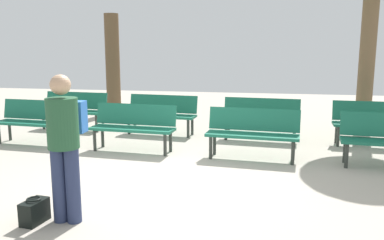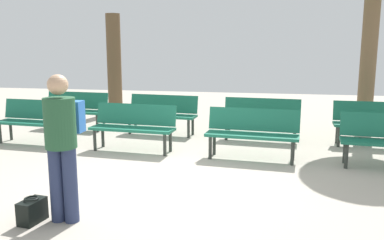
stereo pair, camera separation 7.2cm
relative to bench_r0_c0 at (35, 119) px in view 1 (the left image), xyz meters
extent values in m
plane|color=#B2A899|center=(3.20, -1.82, -0.50)|extent=(24.00, 24.00, 0.00)
cube|color=#19664C|center=(-0.01, -0.08, -0.07)|extent=(1.63, 0.55, 0.05)
cube|color=#19664C|center=(0.01, 0.12, 0.17)|extent=(1.60, 0.23, 0.40)
cylinder|color=#2D332D|center=(0.68, -0.28, -0.30)|extent=(0.06, 0.06, 0.40)
cylinder|color=#2D332D|center=(-0.69, 0.13, -0.30)|extent=(0.06, 0.06, 0.40)
cylinder|color=#2D332D|center=(0.70, 0.04, -0.30)|extent=(0.06, 0.06, 0.40)
cube|color=#19664C|center=(2.15, -0.27, -0.07)|extent=(1.63, 0.55, 0.05)
cube|color=#19664C|center=(2.17, -0.07, 0.17)|extent=(1.60, 0.23, 0.40)
cylinder|color=#2D332D|center=(1.44, -0.38, -0.30)|extent=(0.06, 0.06, 0.40)
cylinder|color=#2D332D|center=(2.84, -0.48, -0.30)|extent=(0.06, 0.06, 0.40)
cylinder|color=#2D332D|center=(1.47, -0.06, -0.30)|extent=(0.06, 0.06, 0.40)
cylinder|color=#2D332D|center=(2.86, -0.16, -0.30)|extent=(0.06, 0.06, 0.40)
cube|color=#19664C|center=(4.39, -0.41, -0.07)|extent=(1.63, 0.56, 0.05)
cube|color=#19664C|center=(4.40, -0.21, 0.17)|extent=(1.60, 0.25, 0.40)
cylinder|color=#2D332D|center=(3.68, -0.52, -0.30)|extent=(0.06, 0.06, 0.40)
cylinder|color=#2D332D|center=(5.07, -0.63, -0.30)|extent=(0.06, 0.06, 0.40)
cylinder|color=#2D332D|center=(3.70, -0.20, -0.30)|extent=(0.06, 0.06, 0.40)
cylinder|color=#2D332D|center=(5.10, -0.31, -0.30)|extent=(0.06, 0.06, 0.40)
cylinder|color=#2D332D|center=(5.92, -0.64, -0.30)|extent=(0.06, 0.06, 0.40)
cylinder|color=#2D332D|center=(5.95, -0.32, -0.30)|extent=(0.06, 0.06, 0.40)
cube|color=#19664C|center=(0.07, 1.46, -0.07)|extent=(1.63, 0.55, 0.05)
cube|color=#19664C|center=(0.08, 1.66, 0.17)|extent=(1.60, 0.23, 0.40)
cylinder|color=#2D332D|center=(-0.64, 1.35, -0.30)|extent=(0.06, 0.06, 0.40)
cylinder|color=#2D332D|center=(0.75, 1.26, -0.30)|extent=(0.06, 0.06, 0.40)
cylinder|color=#2D332D|center=(-0.62, 1.67, -0.30)|extent=(0.06, 0.06, 0.40)
cylinder|color=#2D332D|center=(0.77, 1.58, -0.30)|extent=(0.06, 0.06, 0.40)
cube|color=#19664C|center=(2.28, 1.28, -0.07)|extent=(1.63, 0.59, 0.05)
cube|color=#19664C|center=(2.30, 1.48, 0.17)|extent=(1.60, 0.27, 0.40)
cylinder|color=#2D332D|center=(1.57, 1.19, -0.30)|extent=(0.06, 0.06, 0.40)
cylinder|color=#2D332D|center=(2.96, 1.06, -0.30)|extent=(0.06, 0.06, 0.40)
cylinder|color=#2D332D|center=(1.60, 1.50, -0.30)|extent=(0.06, 0.06, 0.40)
cylinder|color=#2D332D|center=(2.99, 1.37, -0.30)|extent=(0.06, 0.06, 0.40)
cube|color=#19664C|center=(4.50, 1.10, -0.07)|extent=(1.63, 0.56, 0.05)
cube|color=#19664C|center=(4.51, 1.30, 0.17)|extent=(1.60, 0.25, 0.40)
cylinder|color=#2D332D|center=(3.79, 1.00, -0.30)|extent=(0.06, 0.06, 0.40)
cylinder|color=#2D332D|center=(5.18, 0.89, -0.30)|extent=(0.06, 0.06, 0.40)
cylinder|color=#2D332D|center=(3.81, 1.32, -0.30)|extent=(0.06, 0.06, 0.40)
cylinder|color=#2D332D|center=(5.21, 1.21, -0.30)|extent=(0.06, 0.06, 0.40)
cube|color=#19664C|center=(6.73, 0.97, -0.07)|extent=(1.62, 0.51, 0.05)
cube|color=#19664C|center=(6.74, 1.17, 0.17)|extent=(1.60, 0.20, 0.40)
cylinder|color=#2D332D|center=(6.02, 0.84, -0.30)|extent=(0.06, 0.06, 0.40)
cylinder|color=#2D332D|center=(6.04, 1.16, -0.30)|extent=(0.06, 0.06, 0.40)
cylinder|color=brown|center=(0.16, 3.87, 0.94)|extent=(0.41, 0.41, 2.90)
cylinder|color=brown|center=(6.77, 2.29, 1.24)|extent=(0.34, 0.34, 3.50)
cylinder|color=navy|center=(2.54, -3.37, -0.08)|extent=(0.16, 0.16, 0.85)
cylinder|color=navy|center=(2.38, -3.38, -0.08)|extent=(0.16, 0.16, 0.85)
cylinder|color=#235133|center=(2.46, -3.38, 0.62)|extent=(0.35, 0.35, 0.55)
sphere|color=tan|center=(2.46, -3.38, 1.04)|extent=(0.22, 0.22, 0.22)
cube|color=blue|center=(2.45, -3.12, 0.65)|extent=(0.29, 0.19, 0.36)
cube|color=black|center=(2.12, -3.48, -0.37)|extent=(0.22, 0.34, 0.26)
torus|color=black|center=(2.12, -3.48, -0.22)|extent=(0.16, 0.16, 0.02)
camera|label=1|loc=(4.63, -7.29, 1.42)|focal=37.54mm
camera|label=2|loc=(4.70, -7.27, 1.42)|focal=37.54mm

